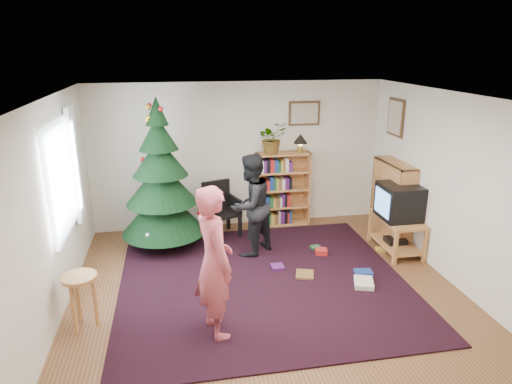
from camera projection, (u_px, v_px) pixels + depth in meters
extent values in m
plane|color=brown|center=(268.00, 293.00, 5.90)|extent=(5.00, 5.00, 0.00)
plane|color=white|center=(269.00, 97.00, 5.14)|extent=(5.00, 5.00, 0.00)
cube|color=silver|center=(238.00, 155.00, 7.86)|extent=(5.00, 0.02, 2.50)
cube|color=silver|center=(342.00, 317.00, 3.18)|extent=(5.00, 0.02, 2.50)
cube|color=silver|center=(50.00, 215.00, 5.09)|extent=(0.02, 5.00, 2.50)
cube|color=silver|center=(455.00, 191.00, 5.95)|extent=(0.02, 5.00, 2.50)
cube|color=black|center=(263.00, 281.00, 6.18)|extent=(3.80, 3.60, 0.02)
cube|color=silver|center=(61.00, 179.00, 5.58)|extent=(0.04, 1.20, 1.40)
cube|color=white|center=(75.00, 165.00, 6.24)|extent=(0.06, 0.35, 1.60)
cube|color=#4C3319|center=(304.00, 113.00, 7.82)|extent=(0.55, 0.03, 0.42)
cube|color=beige|center=(304.00, 113.00, 7.82)|extent=(0.47, 0.01, 0.34)
cube|color=#4C3319|center=(396.00, 117.00, 7.37)|extent=(0.03, 0.50, 0.60)
cube|color=beige|center=(396.00, 117.00, 7.37)|extent=(0.01, 0.42, 0.52)
cylinder|color=#3F2816|center=(165.00, 239.00, 7.25)|extent=(0.13, 0.13, 0.25)
cone|color=black|center=(163.00, 210.00, 7.10)|extent=(1.30, 1.30, 0.74)
cone|color=black|center=(161.00, 183.00, 6.97)|extent=(1.09, 1.09, 0.65)
cone|color=black|center=(159.00, 157.00, 6.84)|extent=(0.84, 0.84, 0.58)
cone|color=black|center=(158.00, 133.00, 6.73)|extent=(0.59, 0.59, 0.50)
cone|color=black|center=(156.00, 111.00, 6.63)|extent=(0.34, 0.34, 0.42)
cube|color=#C27A45|center=(282.00, 189.00, 8.03)|extent=(0.95, 0.30, 1.30)
cube|color=#C27A45|center=(283.00, 154.00, 7.83)|extent=(0.95, 0.30, 0.03)
cube|color=#C27A45|center=(392.00, 202.00, 7.38)|extent=(0.30, 0.95, 1.30)
cube|color=#C27A45|center=(396.00, 164.00, 7.18)|extent=(0.30, 0.95, 0.03)
cube|color=#C27A45|center=(398.00, 219.00, 6.97)|extent=(0.52, 0.94, 0.04)
cube|color=#C27A45|center=(395.00, 249.00, 6.60)|extent=(0.05, 0.05, 0.51)
cube|color=#C27A45|center=(425.00, 246.00, 6.68)|extent=(0.05, 0.05, 0.51)
cube|color=#C27A45|center=(370.00, 226.00, 7.43)|extent=(0.05, 0.05, 0.51)
cube|color=#C27A45|center=(396.00, 224.00, 7.51)|extent=(0.05, 0.05, 0.51)
cube|color=#C27A45|center=(395.00, 244.00, 7.09)|extent=(0.48, 0.90, 0.03)
cube|color=black|center=(395.00, 240.00, 7.08)|extent=(0.30, 0.25, 0.08)
cube|color=black|center=(399.00, 201.00, 6.88)|extent=(0.55, 0.60, 0.53)
cube|color=#5290E0|center=(382.00, 203.00, 6.83)|extent=(0.01, 0.47, 0.38)
cube|color=black|center=(222.00, 213.00, 7.56)|extent=(0.64, 0.64, 0.05)
cube|color=black|center=(220.00, 194.00, 7.69)|extent=(0.49, 0.21, 0.50)
cube|color=black|center=(210.00, 230.00, 7.38)|extent=(0.06, 0.06, 0.41)
cube|color=black|center=(237.00, 228.00, 7.46)|extent=(0.06, 0.06, 0.41)
cube|color=black|center=(208.00, 221.00, 7.79)|extent=(0.06, 0.06, 0.41)
cube|color=black|center=(234.00, 219.00, 7.87)|extent=(0.06, 0.06, 0.41)
cylinder|color=#C27A45|center=(79.00, 277.00, 5.02)|extent=(0.39, 0.39, 0.04)
cylinder|color=#C27A45|center=(95.00, 302.00, 5.15)|extent=(0.05, 0.05, 0.60)
cylinder|color=#C27A45|center=(78.00, 298.00, 5.22)|extent=(0.05, 0.05, 0.60)
cylinder|color=#C27A45|center=(74.00, 309.00, 5.00)|extent=(0.05, 0.05, 0.60)
imported|color=#B44852|center=(214.00, 262.00, 4.85)|extent=(0.57, 0.72, 1.72)
imported|color=black|center=(250.00, 205.00, 6.80)|extent=(0.97, 0.94, 1.57)
imported|color=gray|center=(272.00, 138.00, 7.71)|extent=(0.59, 0.55, 0.54)
cylinder|color=#A57F33|center=(300.00, 149.00, 7.86)|extent=(0.10, 0.10, 0.10)
sphere|color=#FFD88C|center=(300.00, 143.00, 7.83)|extent=(0.10, 0.10, 0.10)
cone|color=black|center=(300.00, 139.00, 7.81)|extent=(0.24, 0.24, 0.16)
cube|color=#A51E19|center=(321.00, 253.00, 6.97)|extent=(0.20, 0.20, 0.08)
cube|color=navy|center=(363.00, 273.00, 6.35)|extent=(0.20, 0.20, 0.08)
cube|color=#1E592D|center=(316.00, 247.00, 7.15)|extent=(0.20, 0.20, 0.08)
cube|color=gold|center=(380.00, 249.00, 7.10)|extent=(0.20, 0.20, 0.08)
cube|color=brown|center=(305.00, 274.00, 6.32)|extent=(0.20, 0.20, 0.08)
cube|color=beige|center=(364.00, 284.00, 6.06)|extent=(0.20, 0.20, 0.08)
cube|color=#4C1959|center=(277.00, 267.00, 6.52)|extent=(0.20, 0.20, 0.08)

